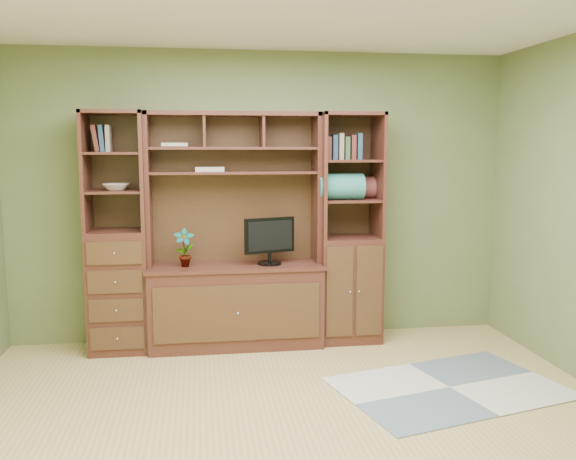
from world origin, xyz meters
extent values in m
cube|color=tan|center=(0.00, 0.00, 0.00)|extent=(4.60, 4.10, 0.04)
cube|color=olive|center=(0.00, 2.00, 1.30)|extent=(4.50, 0.04, 2.60)
cube|color=olive|center=(0.00, -2.00, 1.30)|extent=(4.50, 0.04, 2.60)
cube|color=#462018|center=(-0.26, 1.73, 1.02)|extent=(1.54, 0.53, 2.05)
cube|color=#462018|center=(-1.26, 1.77, 1.02)|extent=(0.50, 0.45, 2.05)
cube|color=#462018|center=(0.76, 1.77, 1.02)|extent=(0.55, 0.45, 2.05)
cube|color=#9DA2A2|center=(1.22, 0.52, 0.01)|extent=(1.78, 1.41, 0.01)
cube|color=black|center=(0.03, 1.70, 1.01)|extent=(0.50, 0.34, 0.57)
imported|color=#AE623B|center=(-0.70, 1.70, 0.90)|extent=(0.17, 0.12, 0.33)
cube|color=#B7AF9C|center=(-0.47, 1.82, 1.56)|extent=(0.25, 0.18, 0.04)
imported|color=silver|center=(-1.26, 1.77, 1.42)|extent=(0.23, 0.23, 0.06)
cube|color=#2F7D76|center=(0.67, 1.73, 1.40)|extent=(0.40, 0.23, 0.23)
cube|color=brown|center=(0.86, 1.85, 1.39)|extent=(0.35, 0.19, 0.19)
camera|label=1|loc=(-0.57, -3.51, 1.75)|focal=38.00mm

